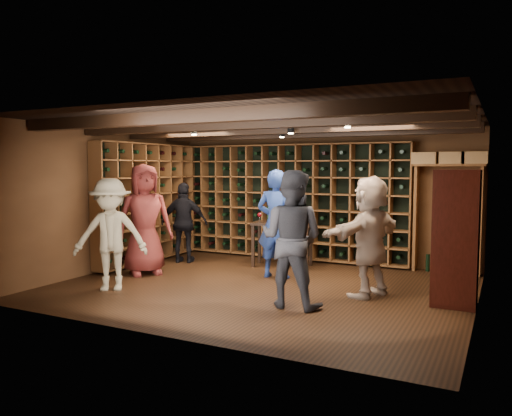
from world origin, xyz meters
The scene contains 13 objects.
ground centered at (0.00, 0.00, 0.00)m, with size 6.00×6.00×0.00m, color black.
room_shell centered at (0.00, 0.05, 2.42)m, with size 6.00×6.00×6.00m.
wine_rack_back centered at (-0.52, 2.33, 1.15)m, with size 4.65×0.30×2.20m.
wine_rack_left centered at (-2.83, 0.82, 1.15)m, with size 0.30×2.65×2.20m.
crate_shelf centered at (2.41, 2.32, 1.57)m, with size 1.20×0.32×2.07m.
display_cabinet centered at (2.71, 0.20, 0.86)m, with size 0.55×0.50×1.75m.
man_blue_shirt centered at (-0.06, 0.67, 0.89)m, with size 0.65×0.43×1.78m, color navy.
man_grey_suit centered at (0.82, -0.80, 0.89)m, with size 0.86×0.67×1.78m, color black.
guest_red_floral centered at (-2.16, -0.08, 0.94)m, with size 0.92×0.60×1.87m, color maroon.
guest_woman_black centered at (-2.17, 1.10, 0.76)m, with size 0.89×0.37×1.53m, color black.
guest_khaki centered at (-1.90, -1.18, 0.82)m, with size 1.06×0.61×1.65m, color gray.
guest_beige centered at (1.60, 0.19, 0.85)m, with size 1.57×0.50×1.70m, color tan.
tasting_table centered at (-0.36, 1.58, 0.72)m, with size 1.16×0.73×1.09m.
Camera 1 is at (3.28, -6.71, 1.80)m, focal length 35.00 mm.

